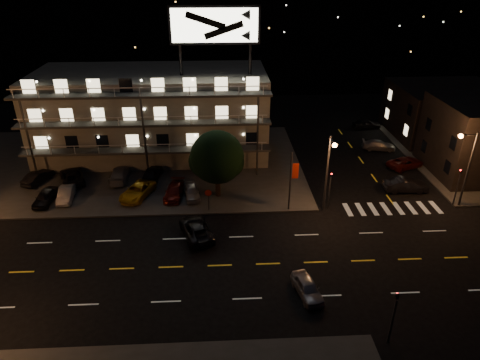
{
  "coord_description": "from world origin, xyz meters",
  "views": [
    {
      "loc": [
        -1.8,
        -28.14,
        22.38
      ],
      "look_at": [
        0.09,
        8.0,
        3.77
      ],
      "focal_mm": 32.0,
      "sensor_mm": 36.0,
      "label": 1
    }
  ],
  "objects_px": {
    "lot_car_7": "(120,174)",
    "road_car_east": "(307,288)",
    "side_car_0": "(406,185)",
    "road_car_west": "(196,229)",
    "lot_car_2": "(137,191)",
    "tree": "(217,159)",
    "lot_car_4": "(192,192)"
  },
  "relations": [
    {
      "from": "road_car_east",
      "to": "lot_car_4",
      "type": "bearing_deg",
      "value": 109.79
    },
    {
      "from": "lot_car_4",
      "to": "road_car_west",
      "type": "height_order",
      "value": "lot_car_4"
    },
    {
      "from": "lot_car_7",
      "to": "side_car_0",
      "type": "bearing_deg",
      "value": 170.49
    },
    {
      "from": "lot_car_4",
      "to": "road_car_west",
      "type": "xyz_separation_m",
      "value": [
        0.75,
        -6.95,
        -0.09
      ]
    },
    {
      "from": "lot_car_2",
      "to": "side_car_0",
      "type": "distance_m",
      "value": 28.75
    },
    {
      "from": "tree",
      "to": "road_car_east",
      "type": "relative_size",
      "value": 1.93
    },
    {
      "from": "tree",
      "to": "lot_car_4",
      "type": "distance_m",
      "value": 4.53
    },
    {
      "from": "tree",
      "to": "road_car_west",
      "type": "height_order",
      "value": "tree"
    },
    {
      "from": "lot_car_4",
      "to": "lot_car_7",
      "type": "distance_m",
      "value": 9.43
    },
    {
      "from": "side_car_0",
      "to": "road_car_west",
      "type": "bearing_deg",
      "value": 110.05
    },
    {
      "from": "tree",
      "to": "lot_car_4",
      "type": "relative_size",
      "value": 1.89
    },
    {
      "from": "lot_car_7",
      "to": "road_car_east",
      "type": "height_order",
      "value": "lot_car_7"
    },
    {
      "from": "lot_car_4",
      "to": "side_car_0",
      "type": "distance_m",
      "value": 23.06
    },
    {
      "from": "tree",
      "to": "lot_car_2",
      "type": "xyz_separation_m",
      "value": [
        -8.4,
        0.12,
        -3.6
      ]
    },
    {
      "from": "lot_car_7",
      "to": "lot_car_4",
      "type": "bearing_deg",
      "value": 150.03
    },
    {
      "from": "lot_car_4",
      "to": "road_car_west",
      "type": "distance_m",
      "value": 7.0
    },
    {
      "from": "lot_car_4",
      "to": "side_car_0",
      "type": "relative_size",
      "value": 0.83
    },
    {
      "from": "tree",
      "to": "lot_car_2",
      "type": "height_order",
      "value": "tree"
    },
    {
      "from": "lot_car_2",
      "to": "side_car_0",
      "type": "relative_size",
      "value": 1.05
    },
    {
      "from": "tree",
      "to": "lot_car_7",
      "type": "distance_m",
      "value": 12.34
    },
    {
      "from": "lot_car_2",
      "to": "lot_car_4",
      "type": "xyz_separation_m",
      "value": [
        5.69,
        -0.35,
        -0.03
      ]
    },
    {
      "from": "lot_car_2",
      "to": "lot_car_7",
      "type": "xyz_separation_m",
      "value": [
        -2.63,
        4.06,
        0.01
      ]
    },
    {
      "from": "tree",
      "to": "side_car_0",
      "type": "relative_size",
      "value": 1.56
    },
    {
      "from": "side_car_0",
      "to": "road_car_east",
      "type": "height_order",
      "value": "side_car_0"
    },
    {
      "from": "side_car_0",
      "to": "tree",
      "type": "bearing_deg",
      "value": 92.24
    },
    {
      "from": "lot_car_2",
      "to": "lot_car_7",
      "type": "relative_size",
      "value": 1.03
    },
    {
      "from": "lot_car_7",
      "to": "side_car_0",
      "type": "relative_size",
      "value": 1.03
    },
    {
      "from": "tree",
      "to": "side_car_0",
      "type": "height_order",
      "value": "tree"
    },
    {
      "from": "lot_car_2",
      "to": "lot_car_4",
      "type": "bearing_deg",
      "value": 17.13
    },
    {
      "from": "lot_car_2",
      "to": "lot_car_7",
      "type": "height_order",
      "value": "lot_car_7"
    },
    {
      "from": "lot_car_2",
      "to": "road_car_west",
      "type": "height_order",
      "value": "lot_car_2"
    },
    {
      "from": "tree",
      "to": "lot_car_2",
      "type": "bearing_deg",
      "value": 179.15
    }
  ]
}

